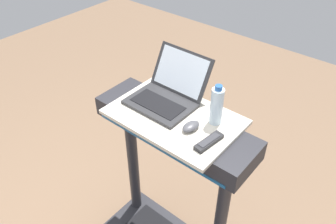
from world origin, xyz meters
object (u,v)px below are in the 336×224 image
Objects in this scene: laptop at (167,93)px; tv_remote at (209,142)px; computer_mouse at (191,126)px; water_bottle at (217,106)px.

laptop reaches higher than tv_remote.
computer_mouse reaches higher than tv_remote.
tv_remote is (0.12, -0.03, -0.01)m from computer_mouse.
computer_mouse is (0.24, -0.11, -0.03)m from laptop.
water_bottle is 1.30× the size of tv_remote.
computer_mouse is 0.13m from tv_remote.
laptop reaches higher than water_bottle.
laptop is 2.15× the size of tv_remote.
laptop is 3.54× the size of computer_mouse.
laptop is at bearing 161.95° from computer_mouse.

